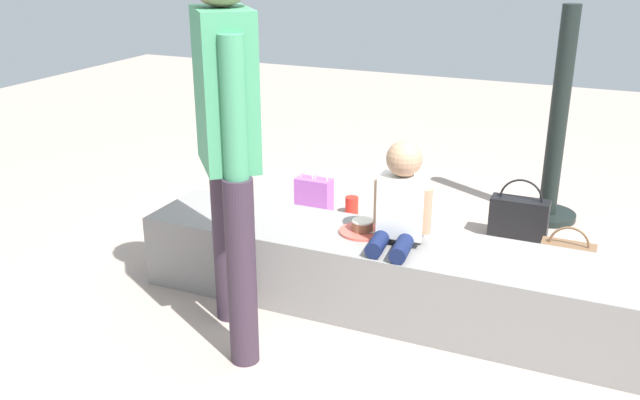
% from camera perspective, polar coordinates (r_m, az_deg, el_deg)
% --- Properties ---
extents(ground_plane, '(12.00, 12.00, 0.00)m').
position_cam_1_polar(ground_plane, '(3.40, 6.98, -9.19)').
color(ground_plane, '#A79488').
extents(concrete_ledge, '(2.63, 0.48, 0.37)m').
position_cam_1_polar(concrete_ledge, '(3.31, 7.12, -6.44)').
color(concrete_ledge, gray).
rests_on(concrete_ledge, ground_plane).
extents(child_seated, '(0.28, 0.32, 0.48)m').
position_cam_1_polar(child_seated, '(3.15, 6.63, -0.02)').
color(child_seated, '#111C44').
rests_on(child_seated, concrete_ledge).
extents(adult_standing, '(0.38, 0.41, 1.70)m').
position_cam_1_polar(adult_standing, '(2.82, -7.65, 6.92)').
color(adult_standing, '#352735').
rests_on(adult_standing, ground_plane).
extents(cake_plate, '(0.22, 0.22, 0.07)m').
position_cam_1_polar(cake_plate, '(3.32, 3.48, -2.34)').
color(cake_plate, '#E0594C').
rests_on(cake_plate, concrete_ledge).
extents(gift_bag, '(0.22, 0.11, 0.35)m').
position_cam_1_polar(gift_bag, '(4.30, -0.50, -0.14)').
color(gift_bag, '#B259BF').
rests_on(gift_bag, ground_plane).
extents(railing_post, '(0.36, 0.36, 1.33)m').
position_cam_1_polar(railing_post, '(4.54, 18.72, 4.68)').
color(railing_post, black).
rests_on(railing_post, ground_plane).
extents(water_bottle_far_side, '(0.07, 0.07, 0.20)m').
position_cam_1_polar(water_bottle_far_side, '(3.77, 14.99, -5.12)').
color(water_bottle_far_side, silver).
rests_on(water_bottle_far_side, ground_plane).
extents(party_cup_red, '(0.09, 0.09, 0.12)m').
position_cam_1_polar(party_cup_red, '(4.52, 2.61, -0.45)').
color(party_cup_red, red).
rests_on(party_cup_red, ground_plane).
extents(handbag_black_leather, '(0.34, 0.12, 0.37)m').
position_cam_1_polar(handbag_black_leather, '(4.28, 15.95, -1.41)').
color(handbag_black_leather, black).
rests_on(handbag_black_leather, ground_plane).
extents(handbag_brown_canvas, '(0.27, 0.14, 0.30)m').
position_cam_1_polar(handbag_brown_canvas, '(3.86, 19.53, -4.74)').
color(handbag_brown_canvas, brown).
rests_on(handbag_brown_canvas, ground_plane).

